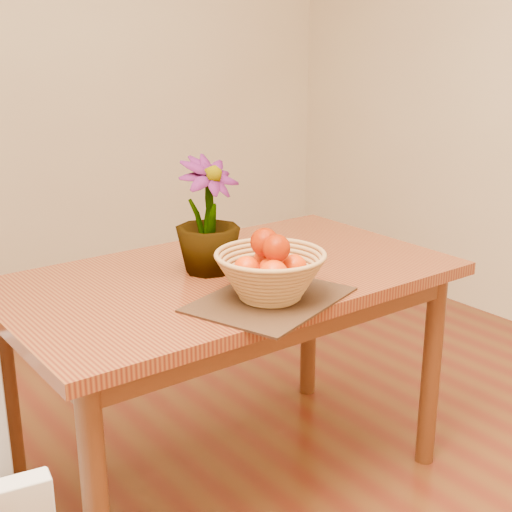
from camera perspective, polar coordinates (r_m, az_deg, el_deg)
wall_back at (r=3.87m, az=-19.60°, el=14.82°), size 4.00×0.02×2.70m
table at (r=2.25m, az=-2.19°, el=-3.44°), size 1.40×0.80×0.75m
placemat at (r=1.99m, az=1.14°, el=-3.50°), size 0.51×0.45×0.01m
wicker_basket at (r=1.96m, az=1.15°, el=-1.71°), size 0.31×0.31×0.13m
orange_pile at (r=1.95m, az=1.14°, el=-0.07°), size 0.19×0.19×0.14m
potted_plant at (r=2.18m, az=-3.89°, el=3.23°), size 0.23×0.23×0.36m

